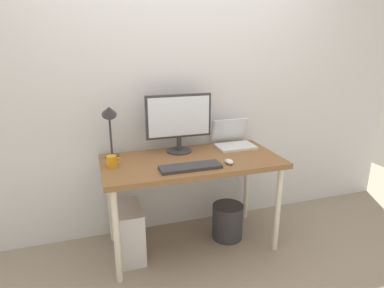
{
  "coord_description": "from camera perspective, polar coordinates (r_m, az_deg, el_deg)",
  "views": [
    {
      "loc": [
        -0.72,
        -2.24,
        1.6
      ],
      "look_at": [
        0.0,
        0.0,
        0.87
      ],
      "focal_mm": 30.51,
      "sensor_mm": 36.0,
      "label": 1
    }
  ],
  "objects": [
    {
      "name": "ground_plane",
      "position": [
        2.84,
        0.0,
        -17.04
      ],
      "size": [
        6.0,
        6.0,
        0.0
      ],
      "primitive_type": "plane",
      "color": "gray"
    },
    {
      "name": "desk_lamp",
      "position": [
        2.5,
        -14.2,
        4.25
      ],
      "size": [
        0.11,
        0.16,
        0.44
      ],
      "color": "#333338",
      "rests_on": "desk"
    },
    {
      "name": "back_wall",
      "position": [
        2.74,
        -2.52,
        10.89
      ],
      "size": [
        4.4,
        0.04,
        2.6
      ],
      "primitive_type": "cube",
      "color": "silver",
      "rests_on": "ground_plane"
    },
    {
      "name": "laptop",
      "position": [
        2.83,
        7.14,
        0.82
      ],
      "size": [
        0.32,
        0.29,
        0.22
      ],
      "color": "silver",
      "rests_on": "desk"
    },
    {
      "name": "monitor",
      "position": [
        2.59,
        -2.32,
        4.24
      ],
      "size": [
        0.53,
        0.2,
        0.47
      ],
      "color": "#333338",
      "rests_on": "desk"
    },
    {
      "name": "keyboard",
      "position": [
        2.31,
        -0.27,
        -4.05
      ],
      "size": [
        0.44,
        0.14,
        0.02
      ],
      "primitive_type": "cube",
      "color": "#333338",
      "rests_on": "desk"
    },
    {
      "name": "computer_tower",
      "position": [
        2.65,
        -10.71,
        -14.84
      ],
      "size": [
        0.18,
        0.36,
        0.42
      ],
      "primitive_type": "cube",
      "color": "silver",
      "rests_on": "ground_plane"
    },
    {
      "name": "coffee_mug",
      "position": [
        2.39,
        -13.83,
        -2.97
      ],
      "size": [
        0.11,
        0.07,
        0.09
      ],
      "color": "orange",
      "rests_on": "desk"
    },
    {
      "name": "desk",
      "position": [
        2.52,
        0.0,
        -4.13
      ],
      "size": [
        1.36,
        0.66,
        0.75
      ],
      "color": "brown",
      "rests_on": "ground_plane"
    },
    {
      "name": "mouse",
      "position": [
        2.41,
        6.51,
        -3.08
      ],
      "size": [
        0.06,
        0.09,
        0.03
      ],
      "primitive_type": "ellipsoid",
      "color": "silver",
      "rests_on": "desk"
    },
    {
      "name": "wastebasket",
      "position": [
        2.87,
        6.23,
        -13.28
      ],
      "size": [
        0.26,
        0.26,
        0.3
      ],
      "primitive_type": "cylinder",
      "color": "#333338",
      "rests_on": "ground_plane"
    }
  ]
}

